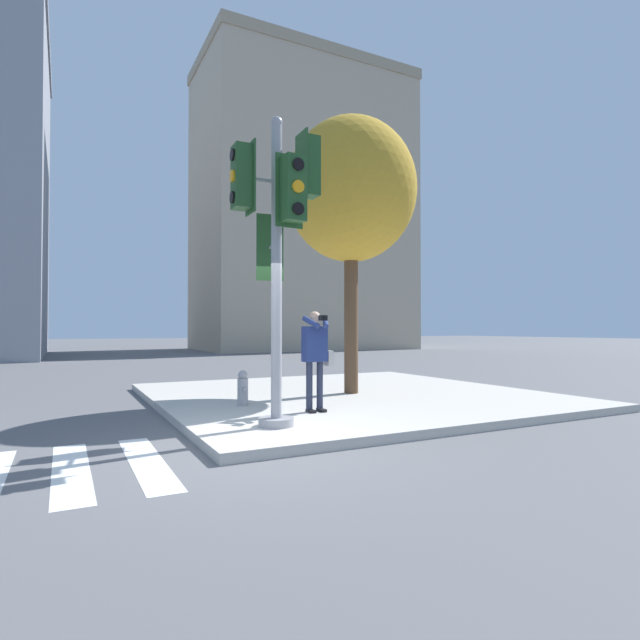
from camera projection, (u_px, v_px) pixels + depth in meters
name	position (u px, v px, depth m)	size (l,w,h in m)	color
ground_plane	(247.00, 452.00, 6.28)	(160.00, 160.00, 0.00)	#5B5B5E
sidewalk_corner	(347.00, 396.00, 10.99)	(8.00, 8.00, 0.14)	#BCB7AD
traffic_signal_pole	(278.00, 228.00, 7.26)	(1.36, 1.37, 4.51)	#939399
person_photographer	(316.00, 352.00, 8.49)	(0.58, 0.54, 1.71)	black
street_tree	(351.00, 191.00, 10.99)	(2.88, 2.88, 6.06)	brown
fire_hydrant	(243.00, 388.00, 9.13)	(0.19, 0.25, 0.64)	#99999E
building_right	(303.00, 210.00, 38.92)	(15.86, 9.54, 21.68)	tan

